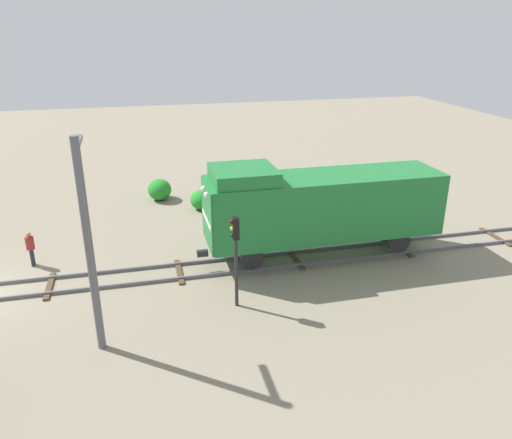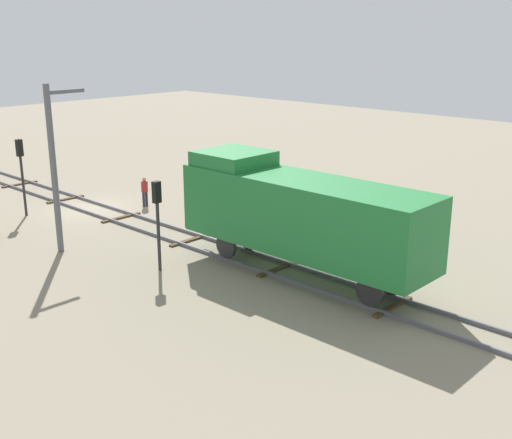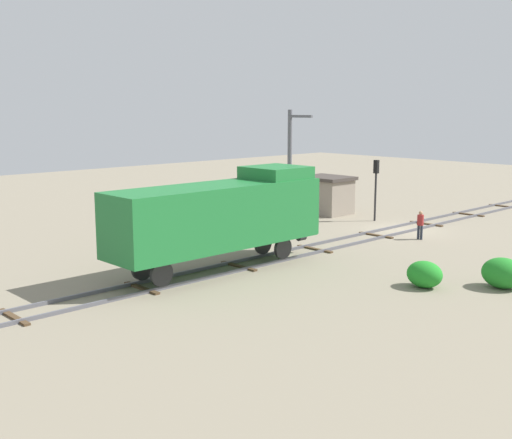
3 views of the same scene
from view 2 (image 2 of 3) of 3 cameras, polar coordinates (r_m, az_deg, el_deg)
name	(u,v)px [view 2 (image 2 of 3)]	position (r m, az deg, el deg)	size (l,w,h in m)	color
ground_plane	(92,209)	(37.42, -14.38, 0.94)	(100.77, 100.77, 0.00)	gray
railway_track	(92,207)	(37.40, -14.39, 1.04)	(2.40, 67.18, 0.16)	#595960
locomotive	(299,212)	(25.59, 3.86, 0.68)	(2.90, 11.60, 4.60)	#1E7233
traffic_signal_near	(21,163)	(36.48, -20.17, 4.73)	(0.32, 0.34, 4.18)	#262628
traffic_signal_mid	(157,209)	(26.61, -8.78, 0.95)	(0.32, 0.34, 3.85)	#262628
worker_near_track	(145,189)	(37.04, -9.87, 2.66)	(0.38, 0.38, 1.70)	#262B38
catenary_mast	(55,165)	(29.70, -17.47, 4.66)	(1.94, 0.28, 7.55)	#595960
bush_near	(322,189)	(38.27, 5.89, 2.75)	(1.83, 1.49, 1.33)	#228226
bush_mid	(330,205)	(35.10, 6.57, 1.31)	(1.60, 1.31, 1.16)	#218826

